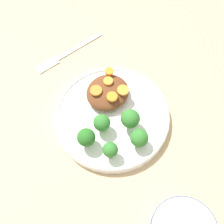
{
  "coord_description": "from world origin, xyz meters",
  "views": [
    {
      "loc": [
        -0.24,
        0.2,
        0.64
      ],
      "look_at": [
        0.0,
        0.0,
        0.03
      ],
      "focal_mm": 50.0,
      "sensor_mm": 36.0,
      "label": 1
    }
  ],
  "objects": [
    {
      "name": "ground_plane",
      "position": [
        0.0,
        0.0,
        0.0
      ],
      "size": [
        4.0,
        4.0,
        0.0
      ],
      "primitive_type": "plane",
      "color": "tan"
    },
    {
      "name": "plate",
      "position": [
        0.0,
        0.0,
        0.01
      ],
      "size": [
        0.26,
        0.26,
        0.02
      ],
      "color": "white",
      "rests_on": "ground_plane"
    },
    {
      "name": "stew_mound",
      "position": [
        0.04,
        -0.02,
        0.04
      ],
      "size": [
        0.09,
        0.1,
        0.03
      ],
      "primitive_type": "ellipsoid",
      "color": "brown",
      "rests_on": "plate"
    },
    {
      "name": "broccoli_floret_0",
      "position": [
        -0.05,
        -0.01,
        0.05
      ],
      "size": [
        0.04,
        0.04,
        0.06
      ],
      "color": "#759E51",
      "rests_on": "plate"
    },
    {
      "name": "broccoli_floret_1",
      "position": [
        -0.01,
        0.04,
        0.05
      ],
      "size": [
        0.04,
        0.04,
        0.05
      ],
      "color": "#7FA85B",
      "rests_on": "plate"
    },
    {
      "name": "broccoli_floret_2",
      "position": [
        -0.09,
        -0.0,
        0.05
      ],
      "size": [
        0.04,
        0.04,
        0.05
      ],
      "color": "#759E51",
      "rests_on": "plate"
    },
    {
      "name": "broccoli_floret_3",
      "position": [
        -0.02,
        0.08,
        0.05
      ],
      "size": [
        0.04,
        0.04,
        0.05
      ],
      "color": "#7FA85B",
      "rests_on": "plate"
    },
    {
      "name": "broccoli_floret_4",
      "position": [
        -0.07,
        0.06,
        0.05
      ],
      "size": [
        0.03,
        0.03,
        0.05
      ],
      "color": "#7FA85B",
      "rests_on": "plate"
    },
    {
      "name": "carrot_slice_0",
      "position": [
        0.02,
        -0.05,
        0.06
      ],
      "size": [
        0.03,
        0.03,
        0.0
      ],
      "primitive_type": "cylinder",
      "color": "orange",
      "rests_on": "stew_mound"
    },
    {
      "name": "carrot_slice_1",
      "position": [
        0.06,
        0.0,
        0.06
      ],
      "size": [
        0.03,
        0.03,
        0.0
      ],
      "primitive_type": "cylinder",
      "color": "orange",
      "rests_on": "stew_mound"
    },
    {
      "name": "carrot_slice_2",
      "position": [
        0.08,
        -0.05,
        0.06
      ],
      "size": [
        0.02,
        0.02,
        0.01
      ],
      "primitive_type": "cylinder",
      "color": "orange",
      "rests_on": "stew_mound"
    },
    {
      "name": "carrot_slice_3",
      "position": [
        0.06,
        -0.04,
        0.06
      ],
      "size": [
        0.02,
        0.02,
        0.01
      ],
      "primitive_type": "cylinder",
      "color": "orange",
      "rests_on": "stew_mound"
    },
    {
      "name": "carrot_slice_4",
      "position": [
        0.02,
        -0.02,
        0.06
      ],
      "size": [
        0.02,
        0.02,
        0.01
      ],
      "primitive_type": "cylinder",
      "color": "orange",
      "rests_on": "stew_mound"
    },
    {
      "name": "fork",
      "position": [
        0.22,
        -0.02,
        0.0
      ],
      "size": [
        0.03,
        0.2,
        0.01
      ],
      "rotation": [
        0.0,
        0.0,
        7.82
      ],
      "color": "#B7B7B7",
      "rests_on": "ground_plane"
    }
  ]
}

